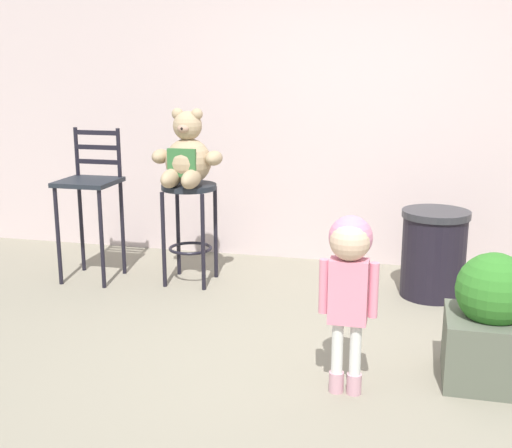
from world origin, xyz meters
TOP-DOWN VIEW (x-y plane):
  - ground_plane at (0.00, 0.00)m, footprint 24.00×24.00m
  - building_wall at (0.00, 2.29)m, footprint 7.29×0.30m
  - bar_stool_with_teddy at (-1.13, 1.29)m, footprint 0.42×0.42m
  - teddy_bear at (-1.13, 1.27)m, footprint 0.55×0.49m
  - child_walking at (0.26, -0.23)m, footprint 0.30×0.24m
  - trash_bin at (0.71, 1.41)m, footprint 0.49×0.49m
  - bar_chair_empty at (-1.92, 1.21)m, footprint 0.43×0.43m
  - planter_with_shrub at (0.99, 0.08)m, footprint 0.47×0.47m

SIDE VIEW (x-z plane):
  - ground_plane at x=0.00m, z-range 0.00..0.00m
  - trash_bin at x=0.71m, z-range 0.00..0.65m
  - planter_with_shrub at x=0.99m, z-range -0.03..0.69m
  - bar_stool_with_teddy at x=-1.13m, z-range 0.18..0.96m
  - child_walking at x=0.26m, z-range 0.21..1.16m
  - bar_chair_empty at x=-1.92m, z-range 0.12..1.31m
  - teddy_bear at x=-1.13m, z-range 0.71..1.29m
  - building_wall at x=0.00m, z-range 0.00..3.87m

